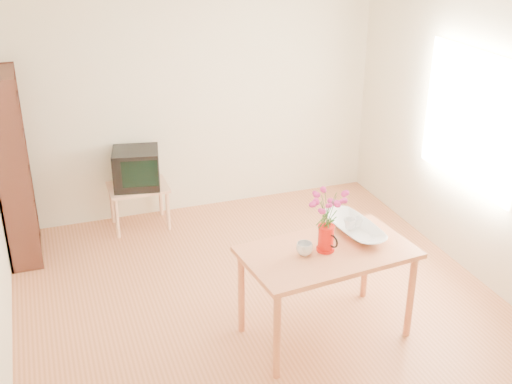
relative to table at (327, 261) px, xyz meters
name	(u,v)px	position (x,y,z in m)	size (l,w,h in m)	color
room	(273,170)	(-0.31, 0.36, 0.64)	(4.50, 4.50, 4.50)	#B0643E
table	(327,261)	(0.00, 0.00, 0.00)	(1.34, 0.86, 0.75)	#C76D44
tv_stand	(138,192)	(-1.04, 2.32, -0.27)	(0.60, 0.45, 0.46)	#DDA57D
bookshelf	(14,174)	(-2.19, 2.10, 0.18)	(0.28, 0.70, 1.80)	#331611
pitcher	(326,239)	(-0.02, 0.00, 0.19)	(0.14, 0.21, 0.21)	red
flowers	(327,207)	(-0.02, 0.00, 0.45)	(0.24, 0.24, 0.33)	#C22D7F
mug	(304,249)	(-0.19, 0.00, 0.14)	(0.12, 0.12, 0.10)	white
bowl	(355,208)	(0.32, 0.20, 0.30)	(0.44, 0.44, 0.41)	white
teacup_a	(350,213)	(0.28, 0.20, 0.26)	(0.08, 0.08, 0.07)	white
teacup_b	(359,211)	(0.36, 0.22, 0.26)	(0.07, 0.07, 0.06)	white
television	(136,167)	(-1.04, 2.33, 0.00)	(0.53, 0.50, 0.40)	black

